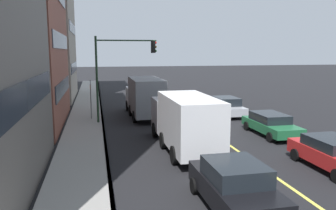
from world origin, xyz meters
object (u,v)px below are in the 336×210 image
car_black (234,185)px  car_red (333,153)px  car_green (271,124)px  street_sign_post (91,97)px  truck_gray (145,96)px  car_silver (226,106)px  truck_white (184,120)px  traffic_light_mast (119,64)px

car_black → car_red: (2.68, -5.96, -0.08)m
car_green → street_sign_post: bearing=57.9°
truck_gray → car_red: bearing=-155.3°
car_silver → car_black: bearing=159.0°
car_green → street_sign_post: size_ratio=1.50×
car_red → truck_gray: truck_gray is taller
street_sign_post → car_silver: bearing=-91.4°
car_green → truck_gray: (7.78, 7.02, 0.96)m
car_black → truck_white: size_ratio=0.57×
car_black → car_red: bearing=-65.8°
truck_white → street_sign_post: 10.36m
car_silver → car_black: car_black is taller
traffic_light_mast → car_green: bearing=-121.4°
truck_white → street_sign_post: (9.05, 5.03, 0.22)m
car_silver → car_black: (-15.94, 6.12, 0.04)m
truck_gray → traffic_light_mast: 4.09m
car_silver → truck_gray: (0.97, 6.70, 0.89)m
car_green → truck_gray: size_ratio=0.60×
traffic_light_mast → street_sign_post: (1.48, 2.12, -2.53)m
car_green → truck_white: 6.64m
car_silver → street_sign_post: (0.27, 10.99, 1.06)m
car_silver → truck_gray: truck_gray is taller
truck_gray → traffic_light_mast: traffic_light_mast is taller
street_sign_post → car_black: bearing=-163.3°
car_black → truck_white: truck_white is taller
car_black → truck_gray: bearing=1.9°
car_black → truck_white: 7.20m
car_silver → traffic_light_mast: traffic_light_mast is taller
truck_gray → car_green: bearing=-138.0°
truck_white → truck_gray: (9.75, 0.74, 0.05)m
truck_gray → traffic_light_mast: size_ratio=1.24×
car_red → street_sign_post: bearing=38.7°
truck_gray → truck_white: bearing=-175.7°
car_red → traffic_light_mast: traffic_light_mast is taller
truck_white → traffic_light_mast: size_ratio=1.21×
car_green → car_red: bearing=175.7°
car_black → traffic_light_mast: traffic_light_mast is taller
car_silver → truck_white: size_ratio=0.60×
car_silver → truck_gray: size_ratio=0.58×
car_silver → street_sign_post: size_ratio=1.46×
truck_white → traffic_light_mast: bearing=21.0°
car_silver → street_sign_post: bearing=88.6°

